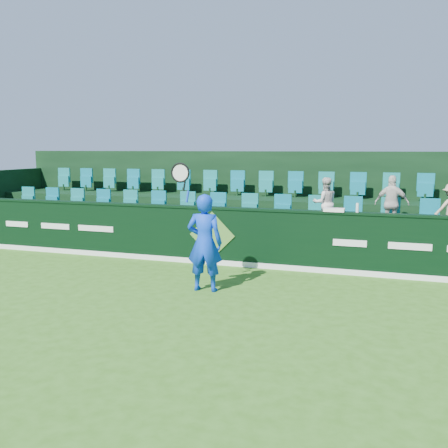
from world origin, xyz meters
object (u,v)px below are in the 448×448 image
(spectator_middle, at_px, (392,203))
(towel, at_px, (334,210))
(drinks_bottle, at_px, (357,208))
(tennis_player, at_px, (204,242))
(spectator_left, at_px, (325,203))

(spectator_middle, distance_m, towel, 1.63)
(spectator_middle, height_order, drinks_bottle, spectator_middle)
(tennis_player, bearing_deg, spectator_middle, 44.34)
(spectator_middle, bearing_deg, tennis_player, 47.01)
(tennis_player, xyz_separation_m, spectator_middle, (3.35, 3.28, 0.50))
(spectator_left, height_order, spectator_middle, spectator_middle)
(tennis_player, xyz_separation_m, towel, (2.17, 2.16, 0.44))
(tennis_player, distance_m, drinks_bottle, 3.46)
(spectator_left, xyz_separation_m, towel, (0.33, -1.12, -0.02))
(towel, relative_size, drinks_bottle, 2.20)
(towel, bearing_deg, spectator_left, 106.38)
(spectator_left, relative_size, spectator_middle, 0.94)
(towel, height_order, drinks_bottle, drinks_bottle)
(towel, bearing_deg, drinks_bottle, 0.00)
(tennis_player, xyz_separation_m, spectator_left, (1.84, 3.28, 0.46))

